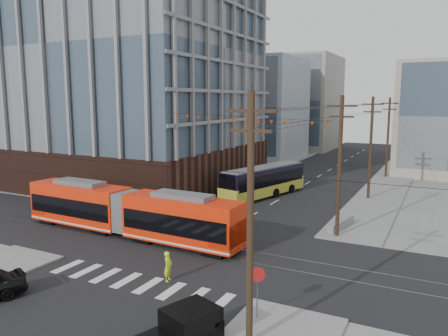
{
  "coord_description": "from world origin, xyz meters",
  "views": [
    {
      "loc": [
        15.57,
        -22.31,
        10.64
      ],
      "look_at": [
        -1.02,
        10.25,
        4.93
      ],
      "focal_mm": 35.0,
      "sensor_mm": 36.0,
      "label": 1
    }
  ],
  "objects": [
    {
      "name": "utility_pole_near",
      "position": [
        8.5,
        -6.0,
        5.5
      ],
      "size": [
        0.3,
        0.3,
        11.0
      ],
      "primitive_type": "cylinder",
      "color": "black",
      "rests_on": "ground"
    },
    {
      "name": "parked_car_white",
      "position": [
        -5.75,
        20.4,
        0.61
      ],
      "size": [
        3.0,
        4.51,
        1.21
      ],
      "primitive_type": "imported",
      "rotation": [
        0.0,
        0.0,
        3.48
      ],
      "color": "silver",
      "rests_on": "ground"
    },
    {
      "name": "parked_car_silver",
      "position": [
        -4.91,
        13.1,
        0.68
      ],
      "size": [
        2.53,
        4.35,
        1.36
      ],
      "primitive_type": "imported",
      "rotation": [
        0.0,
        0.0,
        3.43
      ],
      "color": "silver",
      "rests_on": "ground"
    },
    {
      "name": "utility_pole_far",
      "position": [
        8.5,
        56.0,
        5.5
      ],
      "size": [
        0.3,
        0.3,
        11.0
      ],
      "primitive_type": "cylinder",
      "color": "black",
      "rests_on": "ground"
    },
    {
      "name": "streetcar",
      "position": [
        -6.4,
        4.05,
        1.9
      ],
      "size": [
        19.83,
        3.54,
        3.8
      ],
      "primitive_type": null,
      "rotation": [
        0.0,
        0.0,
        -0.04
      ],
      "color": "red",
      "rests_on": "ground"
    },
    {
      "name": "office_building",
      "position": [
        -22.0,
        23.0,
        14.3
      ],
      "size": [
        30.0,
        25.0,
        28.6
      ],
      "primitive_type": "cube",
      "color": "#381E16",
      "rests_on": "ground"
    },
    {
      "name": "ground",
      "position": [
        0.0,
        0.0,
        0.0
      ],
      "size": [
        160.0,
        160.0,
        0.0
      ],
      "primitive_type": "plane",
      "color": "slate"
    },
    {
      "name": "parked_car_grey",
      "position": [
        -5.58,
        24.1,
        0.72
      ],
      "size": [
        2.51,
        5.23,
        1.44
      ],
      "primitive_type": "imported",
      "rotation": [
        0.0,
        0.0,
        3.12
      ],
      "color": "#545A63",
      "rests_on": "ground"
    },
    {
      "name": "bg_bldg_nw_near",
      "position": [
        -17.0,
        52.0,
        9.0
      ],
      "size": [
        18.0,
        16.0,
        18.0
      ],
      "primitive_type": "cube",
      "color": "#8C99A5",
      "rests_on": "ground"
    },
    {
      "name": "stop_sign",
      "position": [
        7.96,
        -3.82,
        1.27
      ],
      "size": [
        1.0,
        1.0,
        2.54
      ],
      "primitive_type": null,
      "rotation": [
        0.0,
        0.0,
        0.39
      ],
      "color": "#A71413",
      "rests_on": "ground"
    },
    {
      "name": "bg_bldg_nw_far",
      "position": [
        -14.0,
        72.0,
        10.0
      ],
      "size": [
        16.0,
        18.0,
        20.0
      ],
      "primitive_type": "cube",
      "color": "gray",
      "rests_on": "ground"
    },
    {
      "name": "city_bus",
      "position": [
        -2.09,
        22.06,
        1.73
      ],
      "size": [
        5.77,
        12.47,
        3.46
      ],
      "primitive_type": null,
      "rotation": [
        0.0,
        0.0,
        -0.27
      ],
      "color": "black",
      "rests_on": "ground"
    },
    {
      "name": "jersey_barrier",
      "position": [
        8.3,
        13.21,
        0.41
      ],
      "size": [
        1.71,
        4.23,
        0.82
      ],
      "primitive_type": "cube",
      "rotation": [
        0.0,
        0.0,
        -0.2
      ],
      "color": "#606060",
      "rests_on": "ground"
    },
    {
      "name": "pedestrian",
      "position": [
        1.45,
        -1.9,
        0.9
      ],
      "size": [
        0.53,
        0.72,
        1.8
      ],
      "primitive_type": "imported",
      "rotation": [
        0.0,
        0.0,
        1.73
      ],
      "color": "#DFFF22",
      "rests_on": "ground"
    }
  ]
}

